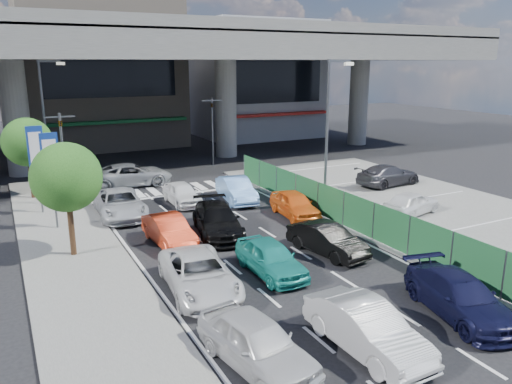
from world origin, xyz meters
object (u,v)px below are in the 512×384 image
parked_sedan_white (411,203)px  traffic_cone (316,204)px  traffic_light_right (212,115)px  crossing_wagon_silver (131,175)px  taxi_orange_left (169,230)px  wagon_silver_front_left (120,204)px  traffic_light_left (61,137)px  taxi_orange_right (295,204)px  taxi_teal_mid (271,258)px  sedan_black_mid (217,220)px  sedan_white_mid_left (199,274)px  sedan_white_front_mid (182,193)px  signboard_near (51,168)px  parked_sedan_dgrey (388,175)px  tree_far (27,142)px  hatch_white_back_mid (367,328)px  van_white_back_left (256,342)px  tree_near (66,177)px  minivan_navy_back (460,296)px  signboard_far (37,158)px  street_lamp_right (330,119)px  kei_truck_front_right (236,190)px  street_lamp_left (46,112)px  hatch_black_mid_right (327,240)px

parked_sedan_white → traffic_cone: size_ratio=4.95×
traffic_light_right → crossing_wagon_silver: 8.88m
taxi_orange_left → wagon_silver_front_left: 5.26m
traffic_light_left → traffic_cone: size_ratio=7.02×
taxi_orange_right → wagon_silver_front_left: size_ratio=0.78×
taxi_teal_mid → sedan_black_mid: 5.09m
sedan_white_mid_left → sedan_white_front_mid: bearing=79.8°
signboard_near → parked_sedan_white: bearing=-20.0°
crossing_wagon_silver → parked_sedan_dgrey: crossing_wagon_silver is taller
signboard_near → tree_far: tree_far is taller
hatch_white_back_mid → wagon_silver_front_left: (-3.26, 15.86, -0.00)m
van_white_back_left → taxi_orange_right: van_white_back_left is taller
signboard_near → traffic_light_right: bearing=40.9°
traffic_cone → sedan_white_front_mid: bearing=141.9°
tree_near → sedan_black_mid: (6.41, -0.17, -2.70)m
hatch_white_back_mid → minivan_navy_back: (3.95, 0.23, -0.04)m
crossing_wagon_silver → traffic_light_left: bearing=130.1°
taxi_teal_mid → sedan_black_mid: bearing=90.5°
van_white_back_left → crossing_wagon_silver: size_ratio=0.77×
tree_far → crossing_wagon_silver: 6.55m
traffic_light_left → taxi_teal_mid: bearing=-67.0°
signboard_far → parked_sedan_dgrey: signboard_far is taller
street_lamp_right → parked_sedan_dgrey: bearing=13.5°
tree_near → traffic_cone: size_ratio=6.48×
kei_truck_front_right → crossing_wagon_silver: size_ratio=0.80×
street_lamp_left → kei_truck_front_right: size_ratio=1.91×
parked_sedan_dgrey → wagon_silver_front_left: bearing=79.7°
tree_far → traffic_light_right: bearing=18.7°
taxi_orange_left → parked_sedan_white: bearing=-10.5°
street_lamp_right → kei_truck_front_right: street_lamp_right is taller
taxi_teal_mid → parked_sedan_dgrey: (13.54, 8.66, 0.08)m
sedan_white_mid_left → sedan_black_mid: (2.93, 5.26, 0.03)m
hatch_black_mid_right → sedan_white_mid_left: bearing=178.6°
taxi_orange_left → sedan_white_front_mid: (2.64, 5.84, -0.01)m
sedan_black_mid → taxi_orange_right: size_ratio=1.23×
minivan_navy_back → parked_sedan_dgrey: (9.76, 14.23, 0.08)m
sedan_black_mid → sedan_white_mid_left: bearing=-106.3°
hatch_white_back_mid → crossing_wagon_silver: crossing_wagon_silver is taller
taxi_orange_right → wagon_silver_front_left: 9.14m
taxi_orange_right → parked_sedan_dgrey: bearing=24.0°
sedan_white_mid_left → taxi_teal_mid: size_ratio=1.24×
taxi_orange_left → wagon_silver_front_left: wagon_silver_front_left is taller
sedan_white_front_mid → kei_truck_front_right: size_ratio=0.88×
tree_near → tree_far: (-0.80, 10.50, 0.00)m
taxi_orange_left → taxi_orange_right: 7.15m
signboard_far → taxi_orange_left: (4.60, -7.36, -2.43)m
parked_sedan_white → minivan_navy_back: bearing=129.9°
street_lamp_left → hatch_white_back_mid: size_ratio=1.91×
signboard_near → hatch_black_mid_right: bearing=-41.3°
traffic_light_right → minivan_navy_back: bearing=-95.1°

